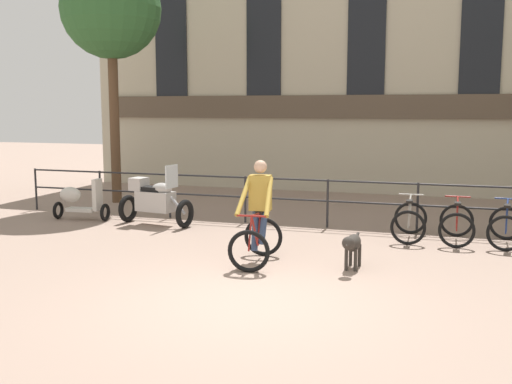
{
  "coord_description": "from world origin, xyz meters",
  "views": [
    {
      "loc": [
        2.47,
        -7.37,
        2.56
      ],
      "look_at": [
        -0.86,
        2.86,
        1.05
      ],
      "focal_mm": 42.0,
      "sensor_mm": 36.0,
      "label": 1
    }
  ],
  "objects_px": {
    "dog": "(352,244)",
    "parked_motorcycle": "(155,200)",
    "parked_bicycle_near_lamp": "(409,221)",
    "cyclist_with_bike": "(258,217)",
    "parked_bicycle_mid_left": "(457,224)",
    "parked_scooter": "(79,200)",
    "parked_bicycle_mid_right": "(506,227)"
  },
  "relations": [
    {
      "from": "parked_motorcycle",
      "to": "parked_bicycle_mid_left",
      "type": "height_order",
      "value": "parked_motorcycle"
    },
    {
      "from": "parked_motorcycle",
      "to": "parked_scooter",
      "type": "distance_m",
      "value": 1.95
    },
    {
      "from": "parked_bicycle_mid_right",
      "to": "parked_scooter",
      "type": "bearing_deg",
      "value": 6.96
    },
    {
      "from": "cyclist_with_bike",
      "to": "parked_bicycle_near_lamp",
      "type": "xyz_separation_m",
      "value": [
        2.29,
        2.58,
        -0.41
      ]
    },
    {
      "from": "parked_bicycle_near_lamp",
      "to": "parked_scooter",
      "type": "xyz_separation_m",
      "value": [
        -7.38,
        -0.23,
        0.1
      ]
    },
    {
      "from": "parked_bicycle_mid_right",
      "to": "cyclist_with_bike",
      "type": "bearing_deg",
      "value": 37.97
    },
    {
      "from": "dog",
      "to": "parked_bicycle_mid_right",
      "type": "xyz_separation_m",
      "value": [
        2.48,
        2.59,
        -0.05
      ]
    },
    {
      "from": "parked_bicycle_mid_left",
      "to": "parked_scooter",
      "type": "distance_m",
      "value": 8.27
    },
    {
      "from": "parked_bicycle_mid_left",
      "to": "parked_scooter",
      "type": "height_order",
      "value": "parked_scooter"
    },
    {
      "from": "parked_bicycle_mid_left",
      "to": "dog",
      "type": "bearing_deg",
      "value": 58.6
    },
    {
      "from": "parked_motorcycle",
      "to": "parked_bicycle_mid_right",
      "type": "bearing_deg",
      "value": -79.48
    },
    {
      "from": "parked_motorcycle",
      "to": "parked_bicycle_mid_left",
      "type": "relative_size",
      "value": 1.55
    },
    {
      "from": "cyclist_with_bike",
      "to": "parked_bicycle_mid_left",
      "type": "height_order",
      "value": "cyclist_with_bike"
    },
    {
      "from": "cyclist_with_bike",
      "to": "parked_bicycle_mid_left",
      "type": "relative_size",
      "value": 1.53
    },
    {
      "from": "dog",
      "to": "parked_bicycle_near_lamp",
      "type": "bearing_deg",
      "value": 77.34
    },
    {
      "from": "parked_scooter",
      "to": "parked_bicycle_near_lamp",
      "type": "bearing_deg",
      "value": -92.69
    },
    {
      "from": "dog",
      "to": "parked_bicycle_mid_right",
      "type": "height_order",
      "value": "parked_bicycle_mid_right"
    },
    {
      "from": "cyclist_with_bike",
      "to": "parked_motorcycle",
      "type": "bearing_deg",
      "value": 137.98
    },
    {
      "from": "parked_bicycle_mid_right",
      "to": "parked_scooter",
      "type": "distance_m",
      "value": 9.15
    },
    {
      "from": "dog",
      "to": "parked_motorcycle",
      "type": "bearing_deg",
      "value": 156.34
    },
    {
      "from": "dog",
      "to": "parked_scooter",
      "type": "distance_m",
      "value": 7.07
    },
    {
      "from": "parked_bicycle_near_lamp",
      "to": "cyclist_with_bike",
      "type": "bearing_deg",
      "value": 47.16
    },
    {
      "from": "dog",
      "to": "parked_motorcycle",
      "type": "height_order",
      "value": "parked_motorcycle"
    },
    {
      "from": "cyclist_with_bike",
      "to": "parked_motorcycle",
      "type": "relative_size",
      "value": 0.99
    },
    {
      "from": "cyclist_with_bike",
      "to": "parked_motorcycle",
      "type": "distance_m",
      "value": 3.92
    },
    {
      "from": "parked_bicycle_mid_left",
      "to": "parked_scooter",
      "type": "relative_size",
      "value": 0.85
    },
    {
      "from": "cyclist_with_bike",
      "to": "dog",
      "type": "bearing_deg",
      "value": -5.66
    },
    {
      "from": "parked_bicycle_mid_left",
      "to": "parked_scooter",
      "type": "xyz_separation_m",
      "value": [
        -8.26,
        -0.23,
        0.1
      ]
    },
    {
      "from": "parked_bicycle_near_lamp",
      "to": "parked_bicycle_mid_left",
      "type": "relative_size",
      "value": 1.01
    },
    {
      "from": "dog",
      "to": "parked_scooter",
      "type": "bearing_deg",
      "value": 163.33
    },
    {
      "from": "parked_motorcycle",
      "to": "parked_bicycle_mid_right",
      "type": "relative_size",
      "value": 1.47
    },
    {
      "from": "cyclist_with_bike",
      "to": "parked_scooter",
      "type": "xyz_separation_m",
      "value": [
        -5.09,
        2.35,
        -0.3
      ]
    }
  ]
}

